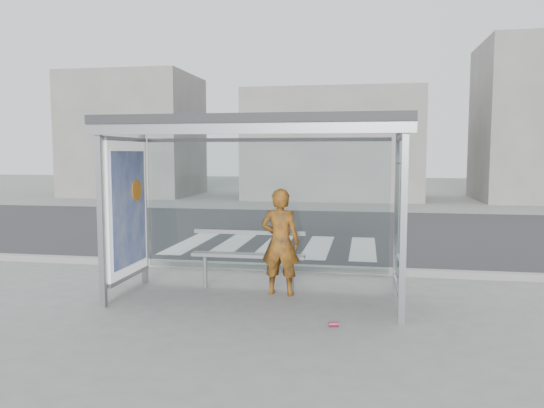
{
  "coord_description": "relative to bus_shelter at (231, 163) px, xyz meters",
  "views": [
    {
      "loc": [
        1.54,
        -7.32,
        2.12
      ],
      "look_at": [
        0.2,
        0.2,
        1.38
      ],
      "focal_mm": 35.0,
      "sensor_mm": 36.0,
      "label": 1
    }
  ],
  "objects": [
    {
      "name": "building_left",
      "position": [
        -9.63,
        17.94,
        1.02
      ],
      "size": [
        6.0,
        5.0,
        6.0
      ],
      "primitive_type": "cube",
      "color": "slate",
      "rests_on": "ground"
    },
    {
      "name": "soda_can",
      "position": [
        1.55,
        -1.05,
        -1.95
      ],
      "size": [
        0.13,
        0.09,
        0.07
      ],
      "primitive_type": "cylinder",
      "rotation": [
        0.0,
        1.57,
        0.23
      ],
      "color": "#C73A6C",
      "rests_on": "ground"
    },
    {
      "name": "bus_shelter",
      "position": [
        0.0,
        0.0,
        0.0
      ],
      "size": [
        4.25,
        1.65,
        2.62
      ],
      "color": "gray",
      "rests_on": "ground"
    },
    {
      "name": "person",
      "position": [
        0.67,
        0.32,
        -1.18
      ],
      "size": [
        0.61,
        0.43,
        1.6
      ],
      "primitive_type": "imported",
      "rotation": [
        0.0,
        0.0,
        3.06
      ],
      "color": "#BF5811",
      "rests_on": "ground"
    },
    {
      "name": "building_right",
      "position": [
        9.37,
        17.94,
        1.52
      ],
      "size": [
        5.0,
        5.0,
        7.0
      ],
      "primitive_type": "cube",
      "color": "slate",
      "rests_on": "ground"
    },
    {
      "name": "building_center",
      "position": [
        0.37,
        17.94,
        0.52
      ],
      "size": [
        8.0,
        5.0,
        5.0
      ],
      "primitive_type": "cube",
      "color": "slate",
      "rests_on": "ground"
    },
    {
      "name": "ground",
      "position": [
        0.37,
        -0.06,
        -1.98
      ],
      "size": [
        80.0,
        80.0,
        0.0
      ],
      "primitive_type": "plane",
      "color": "slate",
      "rests_on": "ground"
    },
    {
      "name": "curb",
      "position": [
        0.37,
        1.89,
        -1.92
      ],
      "size": [
        30.0,
        0.18,
        0.12
      ],
      "primitive_type": "cube",
      "color": "gray",
      "rests_on": "ground"
    },
    {
      "name": "bench",
      "position": [
        0.13,
        0.52,
        -1.44
      ],
      "size": [
        1.77,
        0.22,
        0.92
      ],
      "color": "gray",
      "rests_on": "ground"
    },
    {
      "name": "road",
      "position": [
        0.37,
        6.94,
        -1.98
      ],
      "size": [
        30.0,
        10.0,
        0.01
      ],
      "primitive_type": "cube",
      "color": "#29292C",
      "rests_on": "ground"
    },
    {
      "name": "crosswalk",
      "position": [
        -0.13,
        4.44,
        -1.98
      ],
      "size": [
        4.55,
        3.0,
        0.0
      ],
      "color": "silver",
      "rests_on": "ground"
    }
  ]
}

